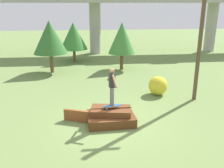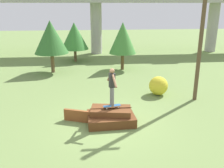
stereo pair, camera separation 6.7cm
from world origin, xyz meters
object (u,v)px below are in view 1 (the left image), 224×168
Objects in this scene: skateboard at (112,106)px; tree_behind_right at (50,37)px; skater at (112,85)px; utility_pole at (202,24)px; tree_mid_back at (122,38)px; tree_behind_left at (73,36)px; bush_yellow_flowering at (158,86)px.

skateboard is 9.48m from tree_behind_right.
tree_behind_right is at bearing 112.30° from skater.
skater is at bearing -153.79° from utility_pole.
skateboard is at bearing -100.55° from tree_mid_back.
tree_behind_left is at bearing 138.93° from tree_mid_back.
tree_behind_right is (-3.53, 8.61, 0.87)m from skater.
skateboard is 0.20× the size of tree_behind_right.
skateboard is at bearing -153.79° from utility_pole.
tree_behind_right is 3.60× the size of bush_yellow_flowering.
skateboard is 0.74× the size of bush_yellow_flowering.
tree_mid_back reaches higher than skater.
tree_behind_right is (-8.13, 6.35, -1.29)m from utility_pole.
tree_behind_right reaches higher than skater.
utility_pole reaches higher than bush_yellow_flowering.
skater is 0.43× the size of tree_behind_right.
skateboard is at bearing -132.12° from bush_yellow_flowering.
tree_behind_left is 4.92m from tree_mid_back.
tree_mid_back is at bearing 113.68° from utility_pole.
tree_mid_back is (-2.93, 6.68, -1.46)m from utility_pole.
tree_behind_right is at bearing 142.00° from utility_pole.
tree_mid_back is (1.67, 8.94, 0.70)m from skater.
tree_behind_right reaches higher than tree_mid_back.
tree_behind_right reaches higher than bush_yellow_flowering.
skater is at bearing -67.70° from tree_behind_right.
utility_pole is 2.10× the size of tree_mid_back.
bush_yellow_flowering is (2.88, 3.18, -0.25)m from skateboard.
tree_mid_back is 6.18m from bush_yellow_flowering.
skater is at bearing -100.55° from tree_mid_back.
tree_behind_right reaches higher than skateboard.
utility_pole is 3.87m from bush_yellow_flowering.
skateboard is at bearing -67.70° from tree_behind_right.
bush_yellow_flowering is (2.88, 3.18, -1.18)m from skater.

